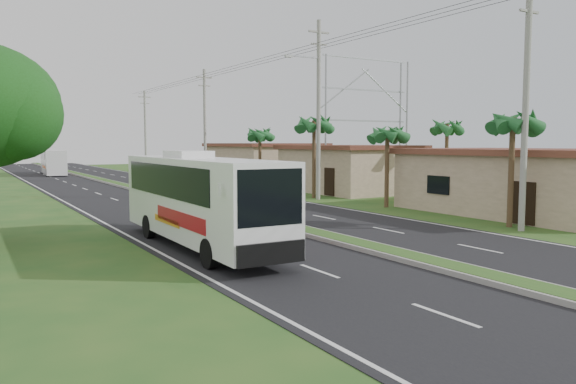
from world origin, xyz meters
TOP-DOWN VIEW (x-y plane):
  - ground at (0.00, 0.00)m, footprint 180.00×180.00m
  - road_asphalt at (0.00, 20.00)m, footprint 14.00×160.00m
  - median_strip at (0.00, 20.00)m, footprint 1.20×160.00m
  - lane_edge_left at (-6.70, 20.00)m, footprint 0.12×160.00m
  - lane_edge_right at (6.70, 20.00)m, footprint 0.12×160.00m
  - shop_near at (14.00, 6.00)m, footprint 8.60×12.60m
  - shop_mid at (14.00, 22.00)m, footprint 7.60×10.60m
  - shop_far at (14.00, 36.00)m, footprint 8.60×11.60m
  - palm_verge_a at (9.00, 3.00)m, footprint 2.40×2.40m
  - palm_verge_b at (9.40, 12.00)m, footprint 2.40×2.40m
  - palm_verge_c at (8.80, 19.00)m, footprint 2.40×2.40m
  - palm_verge_d at (9.30, 28.00)m, footprint 2.40×2.40m
  - palm_behind_shop at (17.50, 15.00)m, footprint 2.40×2.40m
  - utility_pole_a at (8.50, 2.00)m, footprint 1.60×0.28m
  - utility_pole_b at (8.47, 18.00)m, footprint 3.20×0.28m
  - utility_pole_c at (8.50, 38.00)m, footprint 1.60×0.28m
  - utility_pole_d at (8.50, 58.00)m, footprint 1.60×0.28m
  - billboard_lattice at (22.00, 30.00)m, footprint 10.18×1.18m
  - coach_bus_main at (-5.11, 5.52)m, footprint 2.43×11.00m
  - coach_bus_far at (-2.49, 59.34)m, footprint 2.87×10.31m
  - motorcyclist at (-2.00, 10.45)m, footprint 1.88×0.56m

SIDE VIEW (x-z plane):
  - ground at x=0.00m, z-range 0.00..0.00m
  - lane_edge_left at x=-6.70m, z-range 0.00..0.00m
  - lane_edge_right at x=6.70m, z-range 0.00..0.00m
  - road_asphalt at x=0.00m, z-range 0.00..0.02m
  - median_strip at x=0.00m, z-range 0.01..0.20m
  - motorcyclist at x=-2.00m, z-range -0.33..1.99m
  - coach_bus_far at x=-2.49m, z-range 0.20..3.17m
  - shop_near at x=14.00m, z-range 0.02..3.54m
  - shop_mid at x=14.00m, z-range 0.02..3.69m
  - shop_far at x=14.00m, z-range 0.02..3.84m
  - coach_bus_main at x=-5.11m, z-range 0.18..3.72m
  - palm_verge_b at x=9.40m, z-range 1.83..6.88m
  - palm_verge_d at x=9.30m, z-range 1.92..7.17m
  - palm_verge_a at x=9.00m, z-range 2.02..7.47m
  - palm_behind_shop at x=17.50m, z-range 2.11..7.76m
  - palm_verge_c at x=8.80m, z-range 2.20..8.05m
  - utility_pole_d at x=8.50m, z-range 0.17..10.67m
  - utility_pole_a at x=8.50m, z-range 0.17..11.17m
  - utility_pole_c at x=8.50m, z-range 0.17..11.17m
  - utility_pole_b at x=8.47m, z-range 0.26..12.26m
  - billboard_lattice at x=22.00m, z-range 0.79..12.86m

